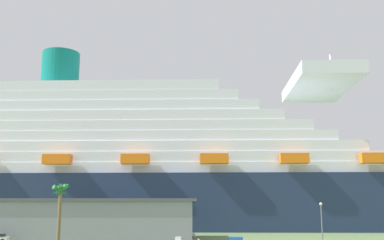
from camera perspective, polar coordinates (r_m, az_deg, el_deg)
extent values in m
plane|color=#567042|center=(116.52, 1.16, -13.89)|extent=(600.00, 600.00, 0.00)
cube|color=#1E2D4C|center=(152.33, -5.96, -10.02)|extent=(195.18, 48.64, 16.65)
cube|color=white|center=(152.82, -5.89, -6.31)|extent=(171.86, 44.18, 3.17)
cube|color=white|center=(153.68, -7.30, -5.11)|extent=(160.32, 42.83, 3.17)
cube|color=white|center=(154.69, -8.69, -3.93)|extent=(151.75, 41.74, 3.17)
cube|color=white|center=(155.87, -10.05, -2.77)|extent=(142.60, 40.25, 3.17)
cube|color=white|center=(157.19, -11.39, -1.62)|extent=(136.35, 39.32, 3.17)
cube|color=white|center=(158.65, -12.71, -0.49)|extent=(127.48, 38.22, 3.17)
cube|color=white|center=(160.26, -13.99, 0.62)|extent=(120.41, 37.03, 3.17)
cube|color=white|center=(162.01, -15.26, 1.71)|extent=(115.89, 36.17, 3.17)
cube|color=white|center=(163.90, -16.49, 2.77)|extent=(111.92, 35.67, 3.17)
cube|color=white|center=(160.82, 15.30, 4.28)|extent=(22.04, 39.42, 4.00)
cylinder|color=#0C7266|center=(165.42, -15.70, 5.59)|extent=(13.35, 13.35, 13.50)
cylinder|color=silver|center=(162.83, 16.56, 5.62)|extent=(0.80, 0.80, 12.00)
cube|color=orange|center=(140.51, -16.05, -4.62)|extent=(8.21, 3.77, 2.80)
cube|color=orange|center=(135.28, -6.90, -4.74)|extent=(8.21, 3.77, 2.80)
cube|color=orange|center=(133.69, 2.72, -4.73)|extent=(8.21, 3.77, 2.80)
cube|color=orange|center=(135.88, 12.30, -4.59)|extent=(8.21, 3.77, 2.80)
cube|color=orange|center=(141.66, 21.33, -4.34)|extent=(8.21, 3.77, 2.80)
cube|color=gray|center=(107.90, -12.02, -11.82)|extent=(44.94, 22.37, 7.78)
cube|color=#4C4C51|center=(107.90, -11.93, -9.59)|extent=(46.74, 23.26, 0.60)
cube|color=#2659A5|center=(70.21, 5.36, -14.31)|extent=(2.24, 2.09, 0.90)
cube|color=silver|center=(70.74, -1.69, -14.29)|extent=(0.93, 1.10, 0.70)
cylinder|color=brown|center=(88.00, -15.82, -11.35)|extent=(0.61, 0.61, 9.40)
cone|color=#287233|center=(87.95, -15.41, -8.25)|extent=(0.90, 2.75, 2.41)
cone|color=#287233|center=(88.30, -15.44, -8.25)|extent=(2.66, 2.51, 1.86)
cone|color=#287233|center=(88.46, -15.71, -8.24)|extent=(2.89, 1.81, 2.16)
cone|color=#287233|center=(88.37, -15.84, -8.23)|extent=(2.24, 2.86, 1.75)
cone|color=#287233|center=(87.95, -15.91, -8.22)|extent=(2.05, 2.76, 2.26)
cone|color=#287233|center=(87.72, -15.79, -8.22)|extent=(3.01, 1.45, 1.95)
cone|color=#287233|center=(87.71, -15.55, -8.23)|extent=(2.61, 2.20, 2.36)
sphere|color=#287233|center=(88.07, -15.66, -8.30)|extent=(1.10, 1.10, 1.10)
cylinder|color=slate|center=(94.38, 15.50, -12.07)|extent=(0.20, 0.20, 6.95)
sphere|color=#F9F2CC|center=(94.36, 15.38, -9.81)|extent=(0.56, 0.56, 0.56)
cube|color=silver|center=(106.71, -0.92, -13.79)|extent=(4.56, 1.99, 0.70)
cube|color=#1E232D|center=(106.67, -1.05, -13.45)|extent=(2.59, 1.71, 0.55)
cylinder|color=black|center=(107.73, -0.15, -13.95)|extent=(0.67, 0.25, 0.66)
cylinder|color=black|center=(105.98, -0.07, -14.00)|extent=(0.67, 0.25, 0.66)
cylinder|color=black|center=(107.51, -1.77, -13.95)|extent=(0.67, 0.25, 0.66)
cylinder|color=black|center=(105.75, -1.71, -14.00)|extent=(0.67, 0.25, 0.66)
cube|color=#264C99|center=(107.46, -7.30, -13.68)|extent=(4.39, 2.06, 0.70)
cube|color=#1E232D|center=(107.46, -7.40, -13.35)|extent=(2.50, 1.75, 0.55)
cylinder|color=black|center=(108.13, -6.47, -13.87)|extent=(0.67, 0.27, 0.66)
cylinder|color=black|center=(106.40, -6.60, -13.92)|extent=(0.67, 0.27, 0.66)
cylinder|color=black|center=(108.57, -7.98, -13.82)|extent=(0.67, 0.27, 0.66)
cylinder|color=black|center=(106.84, -8.15, -13.87)|extent=(0.67, 0.27, 0.66)
cylinder|color=black|center=(100.23, -21.73, -13.41)|extent=(0.67, 0.25, 0.66)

